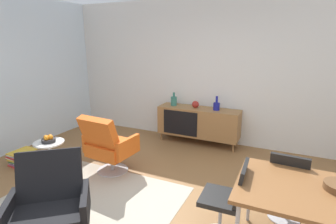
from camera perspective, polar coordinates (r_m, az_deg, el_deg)
The scene contains 15 objects.
ground_plane at distance 3.42m, azimuth -3.49°, elevation -20.14°, with size 8.32×8.32×0.00m, color olive.
wall_back at distance 5.26m, azimuth 10.02°, elevation 8.54°, with size 6.80×0.12×2.80m, color silver.
sideboard at distance 5.22m, azimuth 6.58°, elevation -2.15°, with size 1.60×0.45×0.72m.
vase_cobalt at distance 5.04m, azimuth 10.49°, elevation 1.35°, with size 0.12×0.12×0.27m.
vase_sculptural_dark at distance 5.16m, azimuth 5.97°, elevation 1.65°, with size 0.14×0.14×0.14m.
vase_ceramic_small at distance 5.31m, azimuth 1.28°, elevation 2.45°, with size 0.12×0.12×0.27m.
dining_table at distance 2.69m, azimuth 32.64°, elevation -15.78°, with size 1.60×0.90×0.74m.
dining_chair_back_left at distance 3.25m, azimuth 24.55°, elevation -13.92°, with size 0.42×0.45×0.86m.
dining_chair_near_window at distance 2.80m, azimuth 12.79°, elevation -17.75°, with size 0.44×0.41×0.86m.
lounge_chair_red at distance 4.11m, azimuth -12.90°, elevation -6.85°, with size 0.76×0.70×0.95m.
armchair_black_shell at distance 2.88m, azimuth -24.31°, elevation -17.89°, with size 0.91×0.90×0.95m.
side_table_round at distance 4.41m, azimuth -24.22°, elevation -8.35°, with size 0.44×0.44×0.52m.
fruit_bowl at distance 4.32m, azimuth -24.55°, elevation -5.39°, with size 0.20×0.20×0.11m.
magazine_stack at distance 5.04m, azimuth -29.09°, elevation -8.63°, with size 0.33×0.41×0.22m.
area_rug at distance 3.68m, azimuth -16.51°, elevation -18.00°, with size 2.20×1.70×0.01m, color #B7AD99.
Camera 1 is at (1.36, -2.45, 1.97)m, focal length 28.03 mm.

